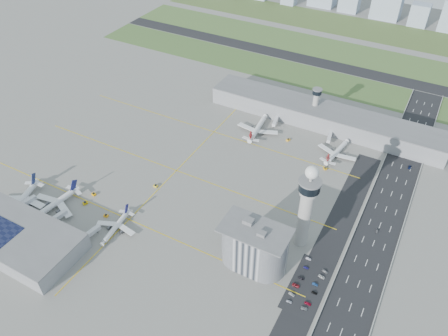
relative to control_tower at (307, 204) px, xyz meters
The scene contains 51 objects.
ground 80.47m from the control_tower, behind, with size 1000.00×1000.00×0.00m, color gray.
grass_strip_0 238.28m from the control_tower, 112.98° to the left, with size 480.00×50.00×0.08m, color #415E2C.
grass_strip_1 308.14m from the control_tower, 107.49° to the left, with size 480.00×60.00×0.08m, color #44642F.
grass_strip_2 384.80m from the control_tower, 103.89° to the left, with size 480.00×70.00×0.08m, color #445729.
runway 272.40m from the control_tower, 109.91° to the left, with size 480.00×22.00×0.10m, color black.
highway 56.01m from the control_tower, 10.54° to the right, with size 28.00×500.00×0.10m, color black.
barrier_left 45.73m from the control_tower, 15.42° to the right, with size 0.60×500.00×1.20m, color #9E9E99.
barrier_right 67.08m from the control_tower, ahead, with size 0.60×500.00×1.20m, color #9E9E99.
landside_road 43.28m from the control_tower, 45.00° to the right, with size 18.00×260.00×0.08m, color black.
parking_lot 48.79m from the control_tower, 61.93° to the right, with size 20.00×44.00×0.10m, color black.
taxiway_line_h_0 123.35m from the control_tower, 161.26° to the right, with size 260.00×0.60×0.01m, color yellow.
taxiway_line_h_1 119.40m from the control_tower, 168.89° to the left, with size 260.00×0.60×0.01m, color yellow.
taxiway_line_h_2 143.16m from the control_tower, 143.79° to the left, with size 260.00×0.60×0.01m, color yellow.
taxiway_line_v 119.40m from the control_tower, 168.89° to the left, with size 0.60×260.00×0.01m, color yellow.
control_tower is the anchor object (origin of this frame).
secondary_tower 148.97m from the control_tower, 106.48° to the left, with size 8.60×8.60×31.90m.
admin_building 41.10m from the control_tower, 123.70° to the right, with size 42.00×24.00×33.50m.
terminal_pier 146.15m from the control_tower, 102.88° to the left, with size 210.00×32.00×15.80m.
near_terminal 185.86m from the control_tower, 150.65° to the right, with size 84.00×42.00×13.00m.
airplane_near_a 201.49m from the control_tower, 161.38° to the right, with size 44.71×38.01×12.52m, color white, non-canonical shape.
airplane_near_b 176.80m from the control_tower, 161.76° to the right, with size 43.76×37.20×12.25m, color white, non-canonical shape.
airplane_near_c 127.78m from the control_tower, 156.21° to the right, with size 34.58×29.39×9.68m, color white, non-canonical shape.
airplane_far_a 131.43m from the control_tower, 127.79° to the left, with size 43.78×37.21×12.26m, color white, non-canonical shape.
airplane_far_b 106.61m from the control_tower, 94.06° to the left, with size 39.55×33.61×11.07m, color white, non-canonical shape.
jet_bridge_near_0 200.06m from the control_tower, 159.55° to the right, with size 14.00×3.00×5.70m, color silver, non-canonical shape.
jet_bridge_near_1 172.69m from the control_tower, 156.00° to the right, with size 14.00×3.00×5.70m, color silver, non-canonical shape.
jet_bridge_near_2 146.36m from the control_tower, 151.10° to the right, with size 14.00×3.00×5.70m, color silver, non-canonical shape.
jet_bridge_far_0 145.99m from the control_tower, 119.45° to the left, with size 14.00×3.00×5.70m, color silver, non-canonical shape.
jet_bridge_far_1 129.66m from the control_tower, 99.16° to the left, with size 14.00×3.00×5.70m, color silver, non-canonical shape.
tug_0 158.50m from the control_tower, 164.70° to the right, with size 2.42×3.52×2.05m, color #CFA10A, non-canonical shape.
tug_1 157.10m from the control_tower, 168.48° to the right, with size 2.22×3.23×1.88m, color #FAA000, non-canonical shape.
tug_2 139.30m from the control_tower, 161.29° to the right, with size 2.10×3.05×1.78m, color #F99F10, non-canonical shape.
tug_3 120.29m from the control_tower, behind, with size 2.25×3.27×1.90m, color gold, non-canonical shape.
tug_4 117.78m from the control_tower, 116.13° to the left, with size 2.24×3.25×1.89m, color yellow, non-canonical shape.
tug_5 87.18m from the control_tower, 96.82° to the left, with size 1.95×2.83×1.65m, color orange, non-canonical shape.
car_lot_0 58.28m from the control_tower, 76.89° to the right, with size 1.32×3.27×1.12m, color silver.
car_lot_1 54.12m from the control_tower, 75.92° to the right, with size 1.31×3.76×1.24m, color gray.
car_lot_2 49.12m from the control_tower, 73.22° to the right, with size 2.10×4.56×1.27m, color maroon.
car_lot_3 45.20m from the control_tower, 67.59° to the right, with size 1.54×3.78×1.10m, color #24222A.
car_lot_4 40.49m from the control_tower, 59.02° to the right, with size 1.32×3.27×1.12m, color navy.
car_lot_5 37.50m from the control_tower, 48.25° to the right, with size 1.17×3.36×1.11m, color white.
car_lot_6 60.69m from the control_tower, 66.42° to the right, with size 1.82×3.94×1.10m, color gray.
car_lot_7 57.99m from the control_tower, 63.66° to the right, with size 1.61×3.96×1.15m, color maroon.
car_lot_8 52.38m from the control_tower, 56.83° to the right, with size 1.37×3.39×1.16m, color black.
car_lot_9 48.26m from the control_tower, 53.83° to the right, with size 1.22×3.50×1.15m, color navy.
car_lot_10 45.47m from the control_tower, 43.11° to the right, with size 1.90×4.11×1.14m, color silver.
car_lot_11 43.78m from the control_tower, 34.63° to the right, with size 1.53×3.75×1.09m, color gray.
car_hw_1 64.12m from the control_tower, 38.31° to the left, with size 1.21×3.46×1.14m, color #2B2B2E.
car_hw_2 128.16m from the control_tower, 66.66° to the left, with size 2.11×4.58×1.27m, color #111C47.
car_hw_4 177.68m from the control_tower, 77.73° to the left, with size 1.44×3.58×1.22m, color slate.
skyline_bldg_10 416.22m from the control_tower, 89.82° to the left, with size 23.01×18.41×27.75m, color #9EADC1.
Camera 1 is at (118.29, -182.18, 222.85)m, focal length 35.00 mm.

